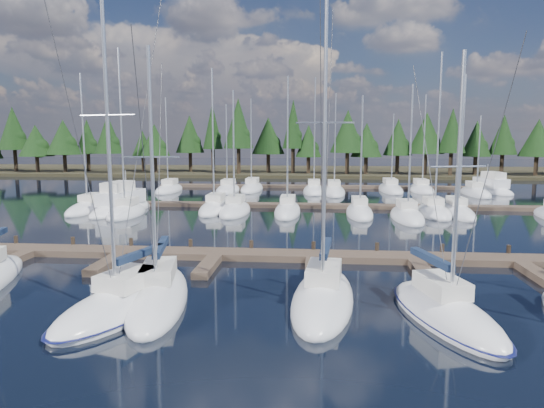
# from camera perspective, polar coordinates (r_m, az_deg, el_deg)

# --- Properties ---
(ground) EXTENTS (260.00, 260.00, 0.00)m
(ground) POSITION_cam_1_polar(r_m,az_deg,el_deg) (42.01, 4.94, -2.41)
(ground) COLOR black
(ground) RESTS_ON ground
(far_shore) EXTENTS (220.00, 30.00, 0.60)m
(far_shore) POSITION_cam_1_polar(r_m,az_deg,el_deg) (101.58, 5.03, 3.84)
(far_shore) COLOR #312C1B
(far_shore) RESTS_ON ground
(main_dock) EXTENTS (44.00, 6.13, 0.90)m
(main_dock) POSITION_cam_1_polar(r_m,az_deg,el_deg) (29.61, 4.89, -6.42)
(main_dock) COLOR brown
(main_dock) RESTS_ON ground
(back_docks) EXTENTS (50.00, 21.80, 0.40)m
(back_docks) POSITION_cam_1_polar(r_m,az_deg,el_deg) (61.35, 4.99, 1.06)
(back_docks) COLOR brown
(back_docks) RESTS_ON ground
(front_sailboat_1) EXTENTS (5.39, 8.85, 15.24)m
(front_sailboat_1) POSITION_cam_1_polar(r_m,az_deg,el_deg) (22.44, -17.16, -11.25)
(front_sailboat_1) COLOR white
(front_sailboat_1) RESTS_ON ground
(front_sailboat_2) EXTENTS (4.29, 9.40, 12.10)m
(front_sailboat_2) POSITION_cam_1_polar(r_m,az_deg,el_deg) (23.17, -13.25, -10.52)
(front_sailboat_2) COLOR white
(front_sailboat_2) RESTS_ON ground
(front_sailboat_3) EXTENTS (3.49, 9.01, 14.74)m
(front_sailboat_3) POSITION_cam_1_polar(r_m,az_deg,el_deg) (22.51, 6.02, -10.86)
(front_sailboat_3) COLOR white
(front_sailboat_3) RESTS_ON ground
(front_sailboat_4) EXTENTS (4.75, 8.65, 11.58)m
(front_sailboat_4) POSITION_cam_1_polar(r_m,az_deg,el_deg) (21.81, 19.67, -11.97)
(front_sailboat_4) COLOR white
(front_sailboat_4) RESTS_ON ground
(back_sailboat_rows) EXTENTS (47.76, 33.12, 16.35)m
(back_sailboat_rows) POSITION_cam_1_polar(r_m,az_deg,el_deg) (56.72, 5.54, 0.55)
(back_sailboat_rows) COLOR white
(back_sailboat_rows) RESTS_ON ground
(motor_yacht_left) EXTENTS (4.86, 10.47, 5.05)m
(motor_yacht_left) POSITION_cam_1_polar(r_m,az_deg,el_deg) (51.15, -17.31, -0.26)
(motor_yacht_left) COLOR white
(motor_yacht_left) RESTS_ON ground
(motor_yacht_right) EXTENTS (5.19, 9.71, 4.63)m
(motor_yacht_right) POSITION_cam_1_polar(r_m,az_deg,el_deg) (72.10, 24.32, 1.66)
(motor_yacht_right) COLOR white
(motor_yacht_right) RESTS_ON ground
(tree_line) EXTENTS (185.22, 11.35, 13.96)m
(tree_line) POSITION_cam_1_polar(r_m,az_deg,el_deg) (91.46, 5.10, 7.81)
(tree_line) COLOR black
(tree_line) RESTS_ON far_shore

